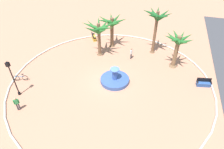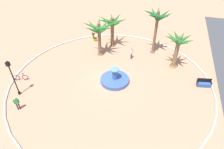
% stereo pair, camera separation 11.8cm
% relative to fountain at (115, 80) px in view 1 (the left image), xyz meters
% --- Properties ---
extents(ground_plane, '(80.00, 80.00, 0.00)m').
position_rel_fountain_xyz_m(ground_plane, '(0.05, -0.47, -0.28)').
color(ground_plane, tan).
extents(plaza_curb, '(23.38, 23.38, 0.20)m').
position_rel_fountain_xyz_m(plaza_curb, '(0.05, -0.47, -0.18)').
color(plaza_curb, silver).
rests_on(plaza_curb, ground).
extents(fountain, '(3.37, 3.37, 1.84)m').
position_rel_fountain_xyz_m(fountain, '(0.00, 0.00, 0.00)').
color(fountain, '#38569E').
rests_on(fountain, ground).
extents(palm_tree_near_fountain, '(4.16, 4.27, 4.65)m').
position_rel_fountain_xyz_m(palm_tree_near_fountain, '(-7.89, -2.66, 3.11)').
color(palm_tree_near_fountain, brown).
rests_on(palm_tree_near_fountain, ground).
extents(palm_tree_by_curb, '(3.95, 3.89, 6.26)m').
position_rel_fountain_xyz_m(palm_tree_by_curb, '(-7.74, 3.44, 4.70)').
color(palm_tree_by_curb, brown).
rests_on(palm_tree_by_curb, ground).
extents(palm_tree_mid_plaza, '(3.62, 3.63, 4.60)m').
position_rel_fountain_xyz_m(palm_tree_mid_plaza, '(-5.00, 6.41, 3.15)').
color(palm_tree_mid_plaza, brown).
rests_on(palm_tree_mid_plaza, ground).
extents(palm_tree_far_side, '(4.50, 4.61, 4.90)m').
position_rel_fountain_xyz_m(palm_tree_far_side, '(-5.09, -3.61, 3.50)').
color(palm_tree_far_side, brown).
rests_on(palm_tree_far_side, ground).
extents(bench_east, '(0.80, 1.67, 1.00)m').
position_rel_fountain_xyz_m(bench_east, '(-2.07, 9.93, 0.06)').
color(bench_east, '#335BA8').
rests_on(bench_east, ground).
extents(bench_west, '(1.63, 1.25, 1.00)m').
position_rel_fountain_xyz_m(bench_west, '(-9.02, -5.94, 0.06)').
color(bench_west, gold).
rests_on(bench_west, ground).
extents(lamppost, '(0.32, 0.32, 4.40)m').
position_rel_fountain_xyz_m(lamppost, '(5.01, -9.42, 2.29)').
color(lamppost, black).
rests_on(lamppost, ground).
extents(bicycle_red_frame, '(0.67, 1.64, 0.94)m').
position_rel_fountain_xyz_m(bicycle_red_frame, '(2.88, -10.71, 0.10)').
color(bicycle_red_frame, black).
rests_on(bicycle_red_frame, ground).
extents(person_cyclist_helmet, '(0.38, 0.42, 1.66)m').
position_rel_fountain_xyz_m(person_cyclist_helmet, '(6.88, -8.06, 0.64)').
color(person_cyclist_helmet, '#33333D').
rests_on(person_cyclist_helmet, ground).
extents(person_cyclist_photo, '(0.52, 0.25, 1.59)m').
position_rel_fountain_xyz_m(person_cyclist_photo, '(-5.34, 0.82, 0.61)').
color(person_cyclist_photo, '#33333D').
rests_on(person_cyclist_photo, ground).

